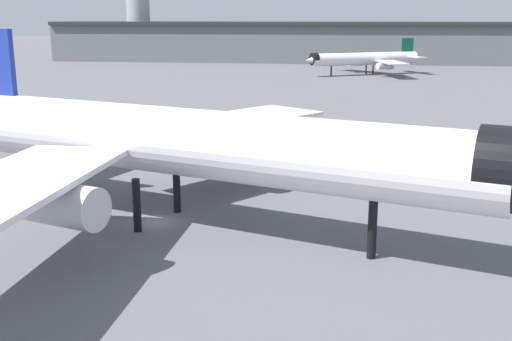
% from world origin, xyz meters
% --- Properties ---
extents(ground, '(900.00, 900.00, 0.00)m').
position_xyz_m(ground, '(0.00, 0.00, 0.00)').
color(ground, '#56565B').
extents(airliner_near_gate, '(55.30, 49.76, 15.46)m').
position_xyz_m(airliner_near_gate, '(2.19, -0.09, 6.81)').
color(airliner_near_gate, white).
rests_on(airliner_near_gate, ground).
extents(airliner_far_taxiway, '(33.94, 30.11, 10.38)m').
position_xyz_m(airliner_far_taxiway, '(3.13, 140.57, 4.57)').
color(airliner_far_taxiway, silver).
rests_on(airliner_far_taxiway, ground).
extents(terminal_building, '(196.19, 49.07, 27.65)m').
position_xyz_m(terminal_building, '(-24.71, 189.42, 7.63)').
color(terminal_building, slate).
rests_on(terminal_building, ground).
extents(service_truck_front, '(5.80, 5.09, 3.00)m').
position_xyz_m(service_truck_front, '(-5.00, 32.20, 1.59)').
color(service_truck_front, black).
rests_on(service_truck_front, ground).
extents(traffic_cone_near_nose, '(0.53, 0.53, 0.67)m').
position_xyz_m(traffic_cone_near_nose, '(-24.71, 15.02, 0.33)').
color(traffic_cone_near_nose, '#F2600C').
rests_on(traffic_cone_near_nose, ground).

